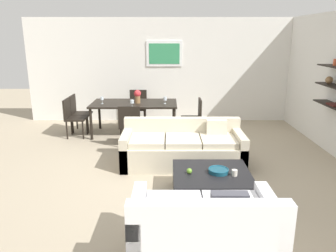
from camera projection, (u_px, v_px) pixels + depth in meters
The scene contains 19 objects.
ground_plane at pixel (179, 171), 5.52m from camera, with size 18.00×18.00×0.00m, color tan.
back_wall_unit at pixel (186, 70), 8.56m from camera, with size 8.40×0.09×2.70m.
sofa_beige at pixel (183, 149), 5.77m from camera, with size 2.13×0.90×0.78m.
loveseat_white at pixel (205, 228), 3.37m from camera, with size 1.53×0.90×0.78m.
coffee_table at pixel (212, 185), 4.59m from camera, with size 1.08×1.00×0.38m.
decorative_bowl at pixel (219, 170), 4.53m from camera, with size 0.29×0.29×0.06m.
candle_jar at pixel (235, 173), 4.43m from camera, with size 0.08×0.08×0.08m, color silver.
apple_on_coffee_table at pixel (190, 171), 4.50m from camera, with size 0.08×0.08×0.08m, color #669E2D.
dining_table at pixel (135, 105), 7.48m from camera, with size 1.96×1.03×0.75m.
dining_chair_foot at pixel (130, 123), 6.64m from camera, with size 0.44×0.44×0.88m.
dining_chair_left_far at pixel (78, 111), 7.75m from camera, with size 0.44×0.44×0.88m.
dining_chair_right_near at pixel (195, 115), 7.30m from camera, with size 0.44×0.44×0.88m.
dining_chair_head at pixel (138, 105), 8.41m from camera, with size 0.44×0.44×0.88m.
dining_chair_left_near at pixel (73, 115), 7.30m from camera, with size 0.44×0.44×0.88m.
wine_glass_right_near at pixel (165, 99), 7.30m from camera, with size 0.08×0.08×0.16m.
wine_glass_head at pixel (136, 94), 7.86m from camera, with size 0.07×0.07×0.17m.
wine_glass_foot at pixel (132, 102), 6.99m from camera, with size 0.08×0.08×0.15m.
wine_glass_left_near at pixel (102, 99), 7.31m from camera, with size 0.07×0.07×0.16m.
centerpiece_vase at pixel (138, 96), 7.37m from camera, with size 0.16×0.16×0.30m.
Camera 1 is at (-0.18, -5.11, 2.23)m, focal length 34.56 mm.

